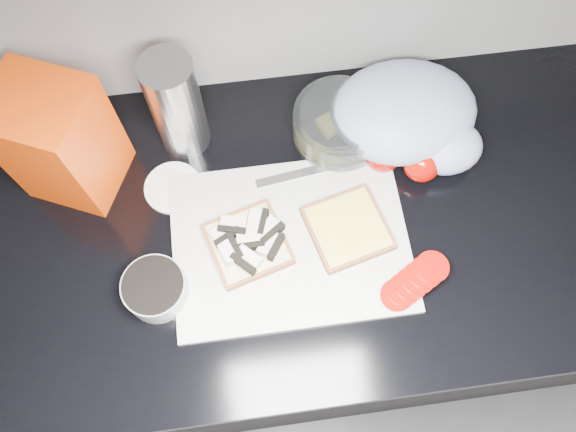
{
  "coord_description": "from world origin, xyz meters",
  "views": [
    {
      "loc": [
        -0.1,
        0.82,
        1.81
      ],
      "look_at": [
        -0.05,
        1.18,
        0.95
      ],
      "focal_mm": 35.0,
      "sensor_mm": 36.0,
      "label": 1
    }
  ],
  "objects_px": {
    "cutting_board": "(290,242)",
    "steel_canister": "(177,106)",
    "bread_bag": "(60,141)",
    "glass_bowl": "(339,125)"
  },
  "relations": [
    {
      "from": "cutting_board",
      "to": "glass_bowl",
      "type": "xyz_separation_m",
      "value": [
        0.12,
        0.2,
        0.03
      ]
    },
    {
      "from": "bread_bag",
      "to": "glass_bowl",
      "type": "bearing_deg",
      "value": 26.7
    },
    {
      "from": "bread_bag",
      "to": "steel_canister",
      "type": "bearing_deg",
      "value": 39.14
    },
    {
      "from": "cutting_board",
      "to": "glass_bowl",
      "type": "distance_m",
      "value": 0.23
    },
    {
      "from": "bread_bag",
      "to": "steel_canister",
      "type": "relative_size",
      "value": 1.09
    },
    {
      "from": "glass_bowl",
      "to": "bread_bag",
      "type": "xyz_separation_m",
      "value": [
        -0.47,
        -0.02,
        0.08
      ]
    },
    {
      "from": "glass_bowl",
      "to": "steel_canister",
      "type": "relative_size",
      "value": 0.8
    },
    {
      "from": "cutting_board",
      "to": "steel_canister",
      "type": "height_order",
      "value": "steel_canister"
    },
    {
      "from": "steel_canister",
      "to": "glass_bowl",
      "type": "bearing_deg",
      "value": -6.43
    },
    {
      "from": "bread_bag",
      "to": "steel_canister",
      "type": "height_order",
      "value": "bread_bag"
    }
  ]
}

